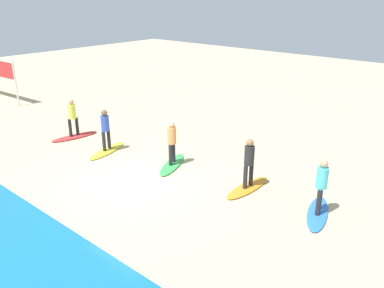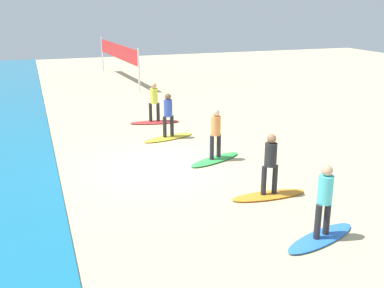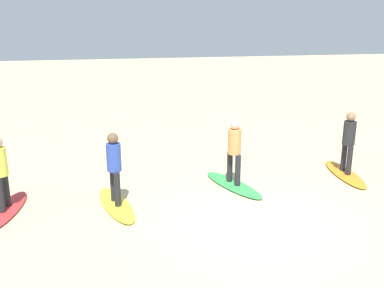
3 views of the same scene
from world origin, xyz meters
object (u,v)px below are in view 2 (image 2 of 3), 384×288
object	(u,v)px
surfer_red	(154,99)
surfboard_blue	(321,238)
surfer_blue	(325,196)
surfboard_red	(155,122)
surfboard_green	(215,159)
surfer_orange	(270,160)
surfboard_orange	(269,195)
surfer_yellow	(168,112)
surfboard_yellow	(169,137)
surfer_green	(216,130)
volleyball_net	(118,53)

from	to	relation	value
surfer_red	surfboard_blue	bearing A→B (deg)	-175.58
surfer_blue	surfboard_red	distance (m)	10.93
surfboard_green	surfer_orange	bearing A→B (deg)	70.87
surfer_blue	surfer_red	bearing A→B (deg)	4.42
surfboard_green	surfboard_orange	bearing A→B (deg)	70.87
surfboard_orange	surfer_red	world-z (taller)	surfer_red
surfboard_green	surfer_red	world-z (taller)	surfer_red
surfer_yellow	surfboard_orange	bearing A→B (deg)	-170.89
surfer_yellow	surfer_red	world-z (taller)	same
surfboard_green	surfer_red	xyz separation A→B (m)	(5.30, 0.62, 0.99)
surfboard_blue	surfer_yellow	bearing A→B (deg)	-102.74
surfboard_yellow	surfer_red	xyz separation A→B (m)	(2.40, -0.10, 0.99)
surfboard_orange	surfer_green	distance (m)	3.30
volleyball_net	surfboard_green	bearing A→B (deg)	179.99
surfboard_green	volleyball_net	bearing A→B (deg)	-113.76
surfer_blue	surfer_green	distance (m)	5.55
surfboard_blue	volleyball_net	distance (m)	22.18
surfboard_blue	surfer_green	xyz separation A→B (m)	(5.55, 0.22, 0.99)
surfer_green	surfer_orange	bearing A→B (deg)	-175.37
surfboard_blue	surfer_yellow	xyz separation A→B (m)	(8.45, 0.93, 0.99)
surfboard_green	surfer_green	world-z (taller)	surfer_green
surfer_yellow	surfer_red	xyz separation A→B (m)	(2.40, -0.10, 0.00)
surfer_blue	surfboard_red	xyz separation A→B (m)	(10.85, 0.84, -0.99)
surfboard_blue	surfer_yellow	size ratio (longest dim) A/B	1.28
surfboard_blue	surfer_blue	size ratio (longest dim) A/B	1.28
surfboard_red	volleyball_net	world-z (taller)	volleyball_net
surfer_orange	surfer_yellow	size ratio (longest dim) A/B	1.00
surfer_orange	volleyball_net	bearing A→B (deg)	0.73
surfboard_orange	volleyball_net	xyz separation A→B (m)	(19.69, 0.25, 1.74)
surfer_orange	surfboard_red	size ratio (longest dim) A/B	0.78
surfer_green	surfboard_red	distance (m)	5.43
surfer_orange	surfboard_yellow	world-z (taller)	surfer_orange
volleyball_net	surfer_red	bearing A→B (deg)	176.85
surfer_green	surfer_yellow	xyz separation A→B (m)	(2.90, 0.71, 0.00)
surfboard_yellow	surfboard_red	bearing A→B (deg)	-107.95
surfer_blue	surfer_red	distance (m)	10.88
surfer_orange	volleyball_net	xyz separation A→B (m)	(19.69, 0.25, 0.75)
surfer_green	surfer_red	xyz separation A→B (m)	(5.30, 0.62, 0.00)
surfboard_yellow	surfer_yellow	size ratio (longest dim) A/B	1.28
surfboard_yellow	surfer_yellow	xyz separation A→B (m)	(-0.00, 0.00, 0.99)
surfboard_red	surfer_blue	bearing A→B (deg)	103.72
surfer_red	surfer_orange	bearing A→B (deg)	-174.11
surfboard_red	volleyball_net	bearing A→B (deg)	-83.85
surfer_green	volleyball_net	world-z (taller)	volleyball_net
surfboard_blue	surfer_green	size ratio (longest dim) A/B	1.28
surfboard_orange	surfboard_yellow	distance (m)	6.11
surfboard_orange	surfer_red	size ratio (longest dim) A/B	1.28
surfer_blue	surfboard_green	xyz separation A→B (m)	(5.55, 0.22, -0.99)
surfboard_green	surfboard_yellow	world-z (taller)	same
surfboard_blue	surfer_blue	bearing A→B (deg)	70.94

